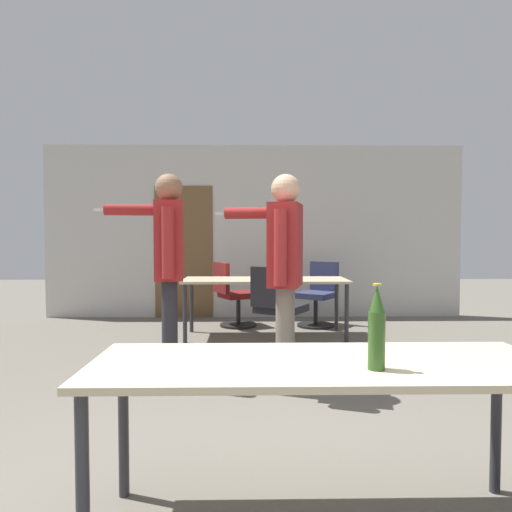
{
  "coord_description": "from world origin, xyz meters",
  "views": [
    {
      "loc": [
        -0.1,
        -1.5,
        1.26
      ],
      "look_at": [
        -0.03,
        2.28,
        1.1
      ],
      "focal_mm": 32.0,
      "sensor_mm": 36.0,
      "label": 1
    }
  ],
  "objects_px": {
    "person_near_casual": "(284,260)",
    "beer_bottle": "(377,329)",
    "office_chair_side_rolled": "(278,313)",
    "person_far_watching": "(168,254)",
    "office_chair_far_left": "(233,297)",
    "drink_cup": "(278,275)",
    "office_chair_far_right": "(318,296)"
  },
  "relations": [
    {
      "from": "office_chair_far_right",
      "to": "drink_cup",
      "type": "distance_m",
      "value": 1.11
    },
    {
      "from": "beer_bottle",
      "to": "drink_cup",
      "type": "distance_m",
      "value": 3.81
    },
    {
      "from": "office_chair_side_rolled",
      "to": "office_chair_far_left",
      "type": "bearing_deg",
      "value": 138.74
    },
    {
      "from": "office_chair_far_right",
      "to": "beer_bottle",
      "type": "distance_m",
      "value": 4.69
    },
    {
      "from": "office_chair_far_left",
      "to": "office_chair_side_rolled",
      "type": "xyz_separation_m",
      "value": [
        0.53,
        -1.56,
        0.03
      ]
    },
    {
      "from": "person_near_casual",
      "to": "person_far_watching",
      "type": "xyz_separation_m",
      "value": [
        -1.01,
        0.34,
        0.03
      ]
    },
    {
      "from": "drink_cup",
      "to": "person_far_watching",
      "type": "bearing_deg",
      "value": -125.18
    },
    {
      "from": "office_chair_far_left",
      "to": "office_chair_far_right",
      "type": "height_order",
      "value": "office_chair_far_left"
    },
    {
      "from": "office_chair_side_rolled",
      "to": "beer_bottle",
      "type": "relative_size",
      "value": 2.78
    },
    {
      "from": "drink_cup",
      "to": "person_near_casual",
      "type": "bearing_deg",
      "value": -92.24
    },
    {
      "from": "office_chair_far_right",
      "to": "beer_bottle",
      "type": "xyz_separation_m",
      "value": [
        -0.49,
        -4.64,
        0.48
      ]
    },
    {
      "from": "beer_bottle",
      "to": "drink_cup",
      "type": "height_order",
      "value": "beer_bottle"
    },
    {
      "from": "office_chair_far_left",
      "to": "beer_bottle",
      "type": "distance_m",
      "value": 4.67
    },
    {
      "from": "drink_cup",
      "to": "office_chair_far_right",
      "type": "bearing_deg",
      "value": 53.07
    },
    {
      "from": "office_chair_side_rolled",
      "to": "drink_cup",
      "type": "distance_m",
      "value": 0.84
    },
    {
      "from": "office_chair_far_left",
      "to": "drink_cup",
      "type": "xyz_separation_m",
      "value": [
        0.57,
        -0.79,
        0.37
      ]
    },
    {
      "from": "person_near_casual",
      "to": "beer_bottle",
      "type": "height_order",
      "value": "person_near_casual"
    },
    {
      "from": "person_near_casual",
      "to": "office_chair_side_rolled",
      "type": "relative_size",
      "value": 1.86
    },
    {
      "from": "office_chair_far_right",
      "to": "beer_bottle",
      "type": "bearing_deg",
      "value": 119.95
    },
    {
      "from": "person_far_watching",
      "to": "office_chair_far_left",
      "type": "xyz_separation_m",
      "value": [
        0.51,
        2.32,
        -0.69
      ]
    },
    {
      "from": "person_near_casual",
      "to": "beer_bottle",
      "type": "distance_m",
      "value": 1.95
    },
    {
      "from": "person_near_casual",
      "to": "office_chair_far_right",
      "type": "bearing_deg",
      "value": -1.26
    },
    {
      "from": "office_chair_side_rolled",
      "to": "drink_cup",
      "type": "bearing_deg",
      "value": 116.76
    },
    {
      "from": "office_chair_far_left",
      "to": "drink_cup",
      "type": "distance_m",
      "value": 1.04
    },
    {
      "from": "person_near_casual",
      "to": "office_chair_far_left",
      "type": "bearing_deg",
      "value": 23.88
    },
    {
      "from": "person_far_watching",
      "to": "drink_cup",
      "type": "height_order",
      "value": "person_far_watching"
    },
    {
      "from": "person_far_watching",
      "to": "office_chair_side_rolled",
      "type": "height_order",
      "value": "person_far_watching"
    },
    {
      "from": "person_far_watching",
      "to": "office_chair_far_left",
      "type": "distance_m",
      "value": 2.47
    },
    {
      "from": "office_chair_far_left",
      "to": "office_chair_side_rolled",
      "type": "relative_size",
      "value": 0.95
    },
    {
      "from": "person_near_casual",
      "to": "drink_cup",
      "type": "bearing_deg",
      "value": 11.05
    },
    {
      "from": "person_far_watching",
      "to": "office_chair_far_left",
      "type": "height_order",
      "value": "person_far_watching"
    },
    {
      "from": "person_far_watching",
      "to": "person_near_casual",
      "type": "bearing_deg",
      "value": -116.47
    }
  ]
}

